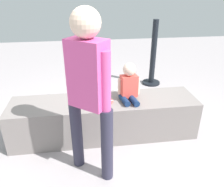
{
  "coord_description": "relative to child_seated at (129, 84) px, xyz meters",
  "views": [
    {
      "loc": [
        -0.25,
        -2.51,
        1.84
      ],
      "look_at": [
        0.06,
        -0.31,
        0.76
      ],
      "focal_mm": 35.44,
      "sensor_mm": 36.0,
      "label": 1
    }
  ],
  "objects": [
    {
      "name": "party_cup_red",
      "position": [
        -0.45,
        1.39,
        -0.68
      ],
      "size": [
        0.08,
        0.08,
        0.1
      ],
      "primitive_type": "cylinder",
      "color": "red",
      "rests_on": "ground_plane"
    },
    {
      "name": "water_bottle_near_gift",
      "position": [
        -0.59,
        0.48,
        -0.64
      ],
      "size": [
        0.07,
        0.07,
        0.2
      ],
      "color": "silver",
      "rests_on": "ground_plane"
    },
    {
      "name": "railing_post",
      "position": [
        0.84,
        1.62,
        -0.23
      ],
      "size": [
        0.36,
        0.36,
        1.29
      ],
      "color": "black",
      "rests_on": "ground_plane"
    },
    {
      "name": "adult_standing",
      "position": [
        -0.52,
        -0.64,
        0.3
      ],
      "size": [
        0.42,
        0.38,
        1.71
      ],
      "color": "#2D2C3F",
      "rests_on": "ground_plane"
    },
    {
      "name": "child_seated",
      "position": [
        0.0,
        0.0,
        0.0
      ],
      "size": [
        0.28,
        0.33,
        0.48
      ],
      "color": "navy",
      "rests_on": "concrete_ledge"
    },
    {
      "name": "concrete_ledge",
      "position": [
        -0.32,
        0.0,
        -0.47
      ],
      "size": [
        2.42,
        0.58,
        0.51
      ],
      "primitive_type": "cube",
      "color": "gray",
      "rests_on": "ground_plane"
    },
    {
      "name": "ground_plane",
      "position": [
        -0.32,
        0.0,
        -0.73
      ],
      "size": [
        12.0,
        12.0,
        0.0
      ],
      "primitive_type": "plane",
      "color": "#A2999B"
    },
    {
      "name": "cake_plate",
      "position": [
        -0.32,
        -0.03,
        -0.19
      ],
      "size": [
        0.22,
        0.22,
        0.07
      ],
      "color": "#E0594C",
      "rests_on": "concrete_ledge"
    },
    {
      "name": "cake_box_white",
      "position": [
        0.17,
        1.09,
        -0.67
      ],
      "size": [
        0.38,
        0.32,
        0.11
      ],
      "primitive_type": "cube",
      "rotation": [
        0.0,
        0.0,
        0.17
      ],
      "color": "white",
      "rests_on": "ground_plane"
    },
    {
      "name": "handbag_black_leather",
      "position": [
        -1.12,
        0.73,
        -0.62
      ],
      "size": [
        0.27,
        0.15,
        0.31
      ],
      "color": "black",
      "rests_on": "ground_plane"
    },
    {
      "name": "gift_bag",
      "position": [
        0.35,
        0.62,
        -0.59
      ],
      "size": [
        0.25,
        0.11,
        0.33
      ],
      "color": "#B259BF",
      "rests_on": "ground_plane"
    }
  ]
}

